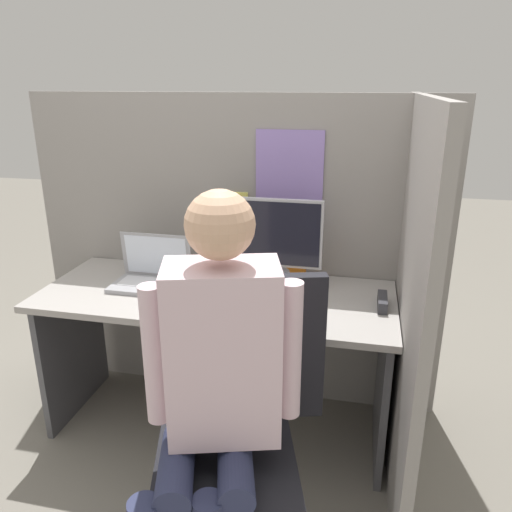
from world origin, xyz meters
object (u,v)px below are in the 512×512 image
at_px(monitor, 267,238).
at_px(laptop, 152,276).
at_px(person, 215,380).
at_px(stapler, 382,302).
at_px(paper_box, 266,279).
at_px(office_chair, 242,426).
at_px(carrot_toy, 197,305).

distance_m(monitor, laptop, 0.57).
bearing_deg(person, stapler, 56.59).
height_order(monitor, person, person).
relative_size(paper_box, office_chair, 0.34).
bearing_deg(paper_box, stapler, -15.18).
bearing_deg(paper_box, monitor, 90.00).
bearing_deg(office_chair, stapler, 53.25).
distance_m(carrot_toy, person, 0.63).
distance_m(monitor, stapler, 0.59).
distance_m(stapler, office_chair, 0.81).
bearing_deg(stapler, laptop, 179.09).
relative_size(monitor, laptop, 1.48).
height_order(carrot_toy, person, person).
bearing_deg(monitor, stapler, -15.46).
bearing_deg(carrot_toy, stapler, 14.06).
distance_m(stapler, carrot_toy, 0.78).
xyz_separation_m(monitor, laptop, (-0.52, -0.13, -0.18)).
bearing_deg(laptop, monitor, 13.99).
height_order(monitor, stapler, monitor).
height_order(stapler, person, person).
distance_m(stapler, person, 0.92).
bearing_deg(carrot_toy, person, -66.15).
relative_size(laptop, stapler, 2.24).
bearing_deg(office_chair, paper_box, 94.99).
relative_size(carrot_toy, office_chair, 0.13).
bearing_deg(laptop, carrot_toy, -35.53).
height_order(laptop, person, person).
bearing_deg(monitor, carrot_toy, -124.39).
relative_size(laptop, carrot_toy, 2.60).
bearing_deg(paper_box, person, -88.49).
bearing_deg(person, laptop, 124.82).
xyz_separation_m(carrot_toy, office_chair, (0.30, -0.43, -0.23)).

